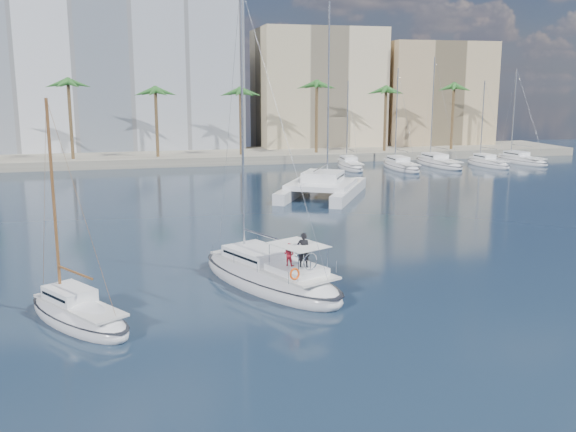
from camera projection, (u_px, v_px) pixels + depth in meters
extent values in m
plane|color=black|center=(292.00, 282.00, 37.03)|extent=(160.00, 160.00, 0.00)
cube|color=gray|center=(191.00, 157.00, 94.91)|extent=(120.00, 14.00, 1.20)
cube|color=silver|center=(104.00, 66.00, 100.79)|extent=(42.00, 16.00, 28.00)
cube|color=beige|center=(317.00, 91.00, 106.71)|extent=(20.00, 14.00, 20.00)
cube|color=tan|center=(432.00, 97.00, 109.70)|extent=(18.00, 12.00, 18.00)
cylinder|color=brown|center=(193.00, 127.00, 90.16)|extent=(0.44, 0.44, 10.50)
sphere|color=#286124|center=(192.00, 89.00, 89.10)|extent=(3.60, 3.60, 3.60)
cylinder|color=brown|center=(416.00, 123.00, 98.13)|extent=(0.44, 0.44, 10.50)
sphere|color=#286124|center=(417.00, 89.00, 97.06)|extent=(3.60, 3.60, 3.60)
ellipsoid|color=silver|center=(269.00, 279.00, 36.48)|extent=(8.25, 12.13, 2.42)
ellipsoid|color=black|center=(269.00, 273.00, 36.41)|extent=(8.33, 12.25, 0.18)
cube|color=silver|center=(272.00, 264.00, 36.12)|extent=(6.06, 9.04, 0.12)
cube|color=white|center=(257.00, 253.00, 37.07)|extent=(3.86, 4.51, 0.60)
cube|color=black|center=(257.00, 253.00, 37.07)|extent=(3.69, 4.11, 0.14)
cylinder|color=#B7BABF|center=(242.00, 125.00, 36.61)|extent=(0.15, 0.15, 15.28)
cylinder|color=#B7BABF|center=(268.00, 236.00, 36.06)|extent=(2.07, 4.32, 0.11)
cube|color=white|center=(297.00, 269.00, 34.36)|extent=(3.23, 3.57, 0.36)
cube|color=silver|center=(298.00, 245.00, 33.99)|extent=(3.23, 3.57, 0.04)
torus|color=silver|center=(310.00, 262.00, 33.36)|extent=(0.89, 0.45, 0.96)
torus|color=#EE4B0C|center=(295.00, 274.00, 32.21)|extent=(0.65, 0.44, 0.64)
imported|color=black|center=(303.00, 250.00, 33.96)|extent=(0.78, 0.63, 1.87)
imported|color=#A91A28|center=(289.00, 254.00, 34.26)|extent=(0.76, 0.75, 1.24)
ellipsoid|color=silver|center=(79.00, 318.00, 30.69)|extent=(6.29, 7.83, 1.82)
ellipsoid|color=black|center=(79.00, 313.00, 30.64)|extent=(6.35, 7.91, 0.18)
cube|color=silver|center=(80.00, 305.00, 30.45)|extent=(4.64, 5.82, 0.12)
cube|color=white|center=(70.00, 294.00, 30.97)|extent=(2.76, 3.02, 0.60)
cube|color=black|center=(70.00, 293.00, 30.97)|extent=(2.62, 2.78, 0.14)
cylinder|color=brown|center=(54.00, 200.00, 30.66)|extent=(0.15, 0.15, 9.60)
cylinder|color=brown|center=(75.00, 272.00, 30.28)|extent=(1.81, 2.68, 0.11)
cube|color=silver|center=(297.00, 189.00, 66.26)|extent=(7.71, 12.14, 1.10)
cube|color=silver|center=(349.00, 192.00, 64.77)|extent=(7.71, 12.14, 1.10)
cube|color=white|center=(321.00, 184.00, 64.74)|extent=(8.92, 9.38, 0.50)
cube|color=white|center=(323.00, 176.00, 65.22)|extent=(5.17, 5.30, 1.00)
cube|color=black|center=(323.00, 176.00, 65.21)|extent=(4.92, 4.84, 0.18)
cylinder|color=#B7BABF|center=(328.00, 92.00, 65.40)|extent=(0.18, 0.18, 17.77)
ellipsoid|color=silver|center=(296.00, 255.00, 39.82)|extent=(0.19, 0.37, 0.17)
sphere|color=silver|center=(295.00, 254.00, 39.98)|extent=(0.10, 0.10, 0.10)
cube|color=gray|center=(292.00, 255.00, 39.76)|extent=(0.42, 0.15, 0.10)
cube|color=gray|center=(300.00, 254.00, 39.88)|extent=(0.42, 0.15, 0.10)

